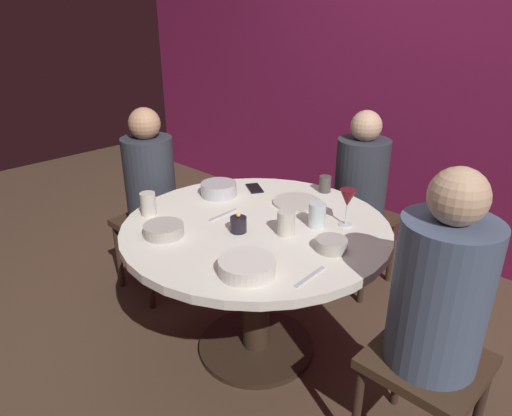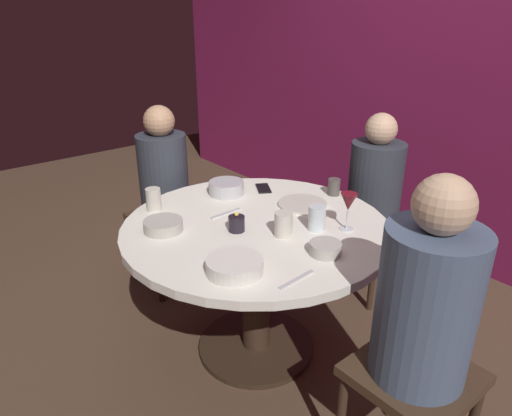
{
  "view_description": "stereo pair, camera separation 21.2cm",
  "coord_description": "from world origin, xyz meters",
  "px_view_note": "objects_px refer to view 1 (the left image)",
  "views": [
    {
      "loc": [
        1.35,
        -1.4,
        1.66
      ],
      "look_at": [
        0.0,
        0.0,
        0.81
      ],
      "focal_mm": 32.42,
      "sensor_mm": 36.0,
      "label": 1
    },
    {
      "loc": [
        1.49,
        -1.25,
        1.66
      ],
      "look_at": [
        0.0,
        0.0,
        0.81
      ],
      "focal_mm": 32.42,
      "sensor_mm": 36.0,
      "label": 2
    }
  ],
  "objects_px": {
    "candle_holder": "(238,224)",
    "seated_diner_left": "(150,183)",
    "seated_diner_back": "(361,181)",
    "cell_phone": "(255,188)",
    "dinner_plate": "(297,202)",
    "cup_by_left_diner": "(317,215)",
    "seated_diner_right": "(440,296)",
    "cup_center_front": "(286,223)",
    "bowl_serving_large": "(219,189)",
    "bowl_salad_center": "(331,245)",
    "wine_glass": "(348,200)",
    "dining_table": "(256,254)",
    "bowl_small_white": "(164,230)",
    "cup_near_candle": "(325,184)",
    "cup_by_right_diner": "(148,204)",
    "bowl_sauce_side": "(247,267)"
  },
  "relations": [
    {
      "from": "cup_near_candle",
      "to": "cup_by_right_diner",
      "type": "bearing_deg",
      "value": -117.53
    },
    {
      "from": "candle_holder",
      "to": "seated_diner_left",
      "type": "bearing_deg",
      "value": 172.48
    },
    {
      "from": "cup_near_candle",
      "to": "cup_by_left_diner",
      "type": "distance_m",
      "value": 0.44
    },
    {
      "from": "dinner_plate",
      "to": "seated_diner_right",
      "type": "bearing_deg",
      "value": -19.76
    },
    {
      "from": "seated_diner_right",
      "to": "cup_center_front",
      "type": "bearing_deg",
      "value": -1.24
    },
    {
      "from": "dining_table",
      "to": "wine_glass",
      "type": "relative_size",
      "value": 7.1
    },
    {
      "from": "candle_holder",
      "to": "cup_by_left_diner",
      "type": "distance_m",
      "value": 0.36
    },
    {
      "from": "seated_diner_left",
      "to": "bowl_small_white",
      "type": "relative_size",
      "value": 6.48
    },
    {
      "from": "candle_holder",
      "to": "cell_phone",
      "type": "bearing_deg",
      "value": 126.12
    },
    {
      "from": "cup_center_front",
      "to": "cup_near_candle",
      "type": "bearing_deg",
      "value": 108.53
    },
    {
      "from": "seated_diner_left",
      "to": "cell_phone",
      "type": "bearing_deg",
      "value": 30.22
    },
    {
      "from": "dinner_plate",
      "to": "cell_phone",
      "type": "bearing_deg",
      "value": -179.39
    },
    {
      "from": "bowl_small_white",
      "to": "cup_by_left_diner",
      "type": "distance_m",
      "value": 0.69
    },
    {
      "from": "candle_holder",
      "to": "cup_near_candle",
      "type": "bearing_deg",
      "value": 90.75
    },
    {
      "from": "seated_diner_left",
      "to": "seated_diner_back",
      "type": "height_order",
      "value": "seated_diner_left"
    },
    {
      "from": "cup_center_front",
      "to": "bowl_small_white",
      "type": "bearing_deg",
      "value": -134.91
    },
    {
      "from": "seated_diner_back",
      "to": "candle_holder",
      "type": "distance_m",
      "value": 1.02
    },
    {
      "from": "wine_glass",
      "to": "cell_phone",
      "type": "bearing_deg",
      "value": 176.17
    },
    {
      "from": "dinner_plate",
      "to": "cup_by_left_diner",
      "type": "distance_m",
      "value": 0.28
    },
    {
      "from": "dining_table",
      "to": "seated_diner_right",
      "type": "relative_size",
      "value": 1.04
    },
    {
      "from": "dining_table",
      "to": "cell_phone",
      "type": "relative_size",
      "value": 8.93
    },
    {
      "from": "bowl_small_white",
      "to": "cup_near_candle",
      "type": "height_order",
      "value": "cup_near_candle"
    },
    {
      "from": "dinner_plate",
      "to": "bowl_salad_center",
      "type": "height_order",
      "value": "bowl_salad_center"
    },
    {
      "from": "bowl_small_white",
      "to": "bowl_serving_large",
      "type": "bearing_deg",
      "value": 110.08
    },
    {
      "from": "dinner_plate",
      "to": "bowl_small_white",
      "type": "relative_size",
      "value": 1.41
    },
    {
      "from": "cup_near_candle",
      "to": "cup_by_right_diner",
      "type": "distance_m",
      "value": 0.95
    },
    {
      "from": "seated_diner_left",
      "to": "seated_diner_right",
      "type": "relative_size",
      "value": 0.95
    },
    {
      "from": "seated_diner_back",
      "to": "seated_diner_right",
      "type": "xyz_separation_m",
      "value": [
        0.88,
        -0.91,
        0.05
      ]
    },
    {
      "from": "bowl_serving_large",
      "to": "bowl_salad_center",
      "type": "relative_size",
      "value": 1.44
    },
    {
      "from": "seated_diner_left",
      "to": "candle_holder",
      "type": "relative_size",
      "value": 12.42
    },
    {
      "from": "dining_table",
      "to": "bowl_small_white",
      "type": "height_order",
      "value": "bowl_small_white"
    },
    {
      "from": "candle_holder",
      "to": "cup_by_right_diner",
      "type": "height_order",
      "value": "cup_by_right_diner"
    },
    {
      "from": "bowl_sauce_side",
      "to": "cup_center_front",
      "type": "height_order",
      "value": "cup_center_front"
    },
    {
      "from": "bowl_serving_large",
      "to": "bowl_small_white",
      "type": "xyz_separation_m",
      "value": [
        0.18,
        -0.49,
        -0.01
      ]
    },
    {
      "from": "bowl_salad_center",
      "to": "cup_by_left_diner",
      "type": "distance_m",
      "value": 0.23
    },
    {
      "from": "seated_diner_left",
      "to": "wine_glass",
      "type": "relative_size",
      "value": 6.52
    },
    {
      "from": "seated_diner_left",
      "to": "bowl_serving_large",
      "type": "xyz_separation_m",
      "value": [
        0.47,
        0.12,
        0.05
      ]
    },
    {
      "from": "seated_diner_right",
      "to": "cup_near_candle",
      "type": "xyz_separation_m",
      "value": [
        -0.89,
        0.55,
        0.03
      ]
    },
    {
      "from": "wine_glass",
      "to": "cup_by_left_diner",
      "type": "relative_size",
      "value": 1.55
    },
    {
      "from": "seated_diner_back",
      "to": "cup_center_front",
      "type": "distance_m",
      "value": 0.91
    },
    {
      "from": "dining_table",
      "to": "dinner_plate",
      "type": "bearing_deg",
      "value": 92.76
    },
    {
      "from": "bowl_sauce_side",
      "to": "cup_by_right_diner",
      "type": "bearing_deg",
      "value": 175.91
    },
    {
      "from": "bowl_serving_large",
      "to": "cup_near_candle",
      "type": "distance_m",
      "value": 0.58
    },
    {
      "from": "seated_diner_right",
      "to": "bowl_serving_large",
      "type": "relative_size",
      "value": 6.35
    },
    {
      "from": "seated_diner_left",
      "to": "cell_phone",
      "type": "distance_m",
      "value": 0.63
    },
    {
      "from": "bowl_serving_large",
      "to": "bowl_sauce_side",
      "type": "bearing_deg",
      "value": -34.32
    },
    {
      "from": "dining_table",
      "to": "seated_diner_right",
      "type": "bearing_deg",
      "value": 0.0
    },
    {
      "from": "bowl_small_white",
      "to": "cup_center_front",
      "type": "distance_m",
      "value": 0.54
    },
    {
      "from": "wine_glass",
      "to": "bowl_salad_center",
      "type": "height_order",
      "value": "wine_glass"
    },
    {
      "from": "cup_by_left_diner",
      "to": "seated_diner_right",
      "type": "bearing_deg",
      "value": -14.77
    }
  ]
}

